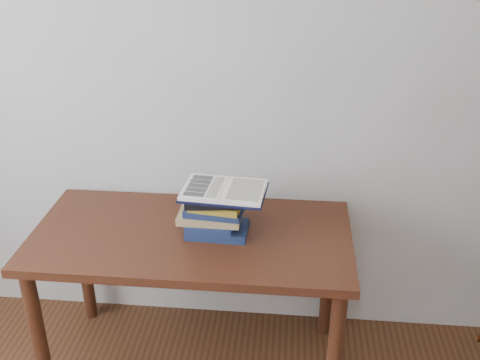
# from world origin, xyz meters

# --- Properties ---
(desk) EXTENTS (1.32, 0.66, 0.71)m
(desk) POSITION_xyz_m (0.11, 1.38, 0.61)
(desk) COLOR #442111
(desk) RESTS_ON ground
(book_stack) EXTENTS (0.28, 0.20, 0.19)m
(book_stack) POSITION_xyz_m (0.21, 1.39, 0.80)
(book_stack) COLOR #182848
(book_stack) RESTS_ON desk
(open_book) EXTENTS (0.35, 0.25, 0.03)m
(open_book) POSITION_xyz_m (0.25, 1.38, 0.91)
(open_book) COLOR black
(open_book) RESTS_ON book_stack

